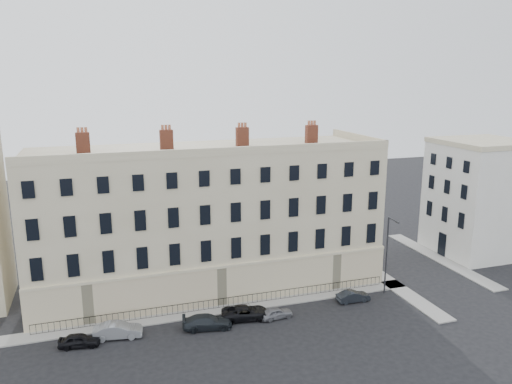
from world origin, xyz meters
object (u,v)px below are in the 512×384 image
Objects in this scene: car_d at (246,313)px; car_e at (276,313)px; car_a at (79,340)px; car_f at (353,296)px; car_b at (118,330)px; streetlamp at (387,252)px; car_c at (207,322)px.

car_d is 2.85m from car_e.
car_a reaches higher than car_f.
car_e is (2.74, -0.77, -0.10)m from car_d.
car_b reaches higher than car_a.
car_e is 0.92× the size of car_f.
car_f is at bearing -168.77° from streetlamp.
car_b is 27.47m from streetlamp.
car_b is 0.94× the size of car_c.
car_d is (11.62, -0.16, -0.05)m from car_b.
car_a is at bearing 83.23° from car_e.
car_b is at bearing 92.99° from car_c.
car_f reaches higher than car_e.
car_b reaches higher than car_e.
car_a is 1.07× the size of car_e.
car_d is (3.86, 0.67, -0.01)m from car_c.
car_d is 11.38m from car_f.
car_a is 0.76× the size of car_c.
car_f is 5.86m from streetlamp.
streetlamp reaches higher than car_f.
car_a is at bearing 100.08° from car_d.
car_c reaches higher than car_e.
car_a is 14.79m from car_d.
streetlamp is (12.81, 1.68, 4.07)m from car_e.
car_a is 0.41× the size of streetlamp.
streetlamp reaches higher than car_b.
car_c is at bearing -87.42° from car_b.
car_e is 13.54m from streetlamp.
car_b reaches higher than car_f.
streetlamp reaches higher than car_a.
car_a is at bearing 97.52° from car_c.
car_b is 1.33× the size of car_e.
car_b is at bearing -72.51° from car_a.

